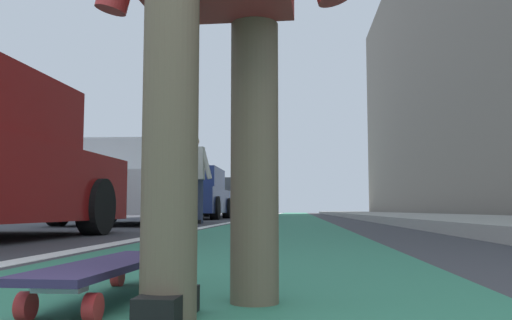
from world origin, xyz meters
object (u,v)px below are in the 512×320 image
object	(u,v)px
parked_car_mid	(131,186)
traffic_light	(258,151)
parked_car_end	(222,199)
pedestrian_distant	(193,173)
skateboard	(108,269)
parked_car_far	(193,195)

from	to	relation	value
parked_car_mid	traffic_light	distance (m)	14.78
parked_car_end	traffic_light	size ratio (longest dim) A/B	1.02
parked_car_end	pedestrian_distant	distance (m)	11.09
skateboard	parked_car_far	xyz separation A→B (m)	(14.33, 2.56, 0.61)
skateboard	parked_car_far	world-z (taller)	parked_car_far
skateboard	parked_car_end	xyz separation A→B (m)	(19.95, 2.49, 0.62)
parked_car_end	pedestrian_distant	xyz separation A→B (m)	(-11.04, -1.01, 0.27)
skateboard	parked_car_mid	size ratio (longest dim) A/B	0.20
traffic_light	parked_car_mid	bearing A→B (deg)	174.81
parked_car_far	pedestrian_distant	size ratio (longest dim) A/B	2.41
skateboard	parked_car_end	distance (m)	20.11
skateboard	traffic_light	distance (m)	23.35
traffic_light	pedestrian_distant	size ratio (longest dim) A/B	2.46
parked_car_far	parked_car_mid	bearing A→B (deg)	179.48
parked_car_far	traffic_light	distance (m)	9.17
parked_car_end	traffic_light	xyz separation A→B (m)	(3.19, -1.20, 2.21)
parked_car_mid	parked_car_far	bearing A→B (deg)	-0.52
parked_car_mid	skateboard	bearing A→B (deg)	-163.06
skateboard	parked_car_mid	world-z (taller)	parked_car_mid
skateboard	parked_car_far	distance (m)	14.57
skateboard	traffic_light	world-z (taller)	traffic_light
parked_car_mid	parked_car_end	size ratio (longest dim) A/B	0.99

